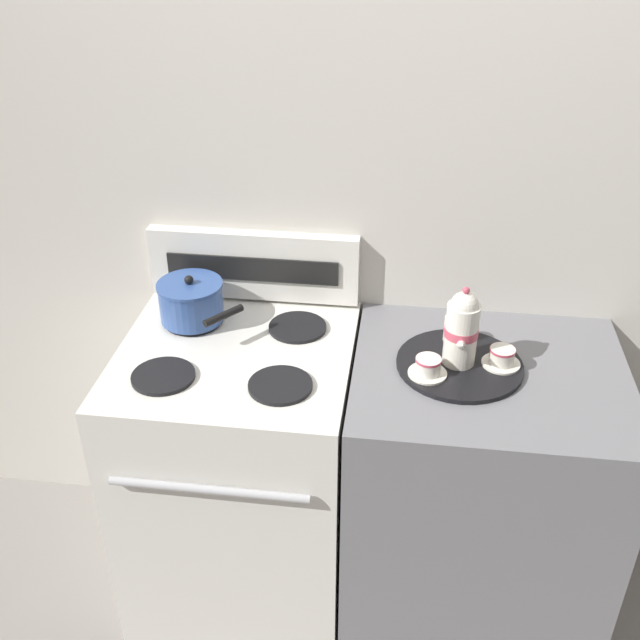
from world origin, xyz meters
TOP-DOWN VIEW (x-y plane):
  - ground_plane at (0.00, 0.00)m, footprint 6.00×6.00m
  - wall_back at (0.00, 0.36)m, footprint 6.00×0.05m
  - stove at (-0.39, -0.00)m, footprint 0.68×0.70m
  - control_panel at (-0.39, 0.31)m, footprint 0.67×0.05m
  - side_counter at (0.35, 0.00)m, footprint 0.77×0.67m
  - saucepan at (-0.55, 0.15)m, footprint 0.28×0.26m
  - serving_tray at (0.26, 0.01)m, footprint 0.36×0.36m
  - teapot at (0.25, 0.01)m, footprint 0.09×0.15m
  - teacup_left at (0.37, 0.02)m, footprint 0.11×0.11m
  - teacup_right at (0.17, -0.06)m, footprint 0.11×0.11m
  - creamer_jug at (0.24, 0.13)m, footprint 0.06×0.06m

SIDE VIEW (x-z plane):
  - ground_plane at x=0.00m, z-range 0.00..0.00m
  - side_counter at x=0.35m, z-range 0.00..0.94m
  - stove at x=-0.39m, z-range 0.00..0.95m
  - serving_tray at x=0.26m, z-range 0.94..0.95m
  - teacup_left at x=0.37m, z-range 0.95..1.00m
  - teacup_right at x=0.17m, z-range 0.95..1.00m
  - creamer_jug at x=0.24m, z-range 0.95..1.03m
  - saucepan at x=-0.55m, z-range 0.94..1.09m
  - control_panel at x=-0.39m, z-range 0.95..1.18m
  - teapot at x=0.25m, z-range 0.94..1.18m
  - wall_back at x=0.00m, z-range 0.00..2.20m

